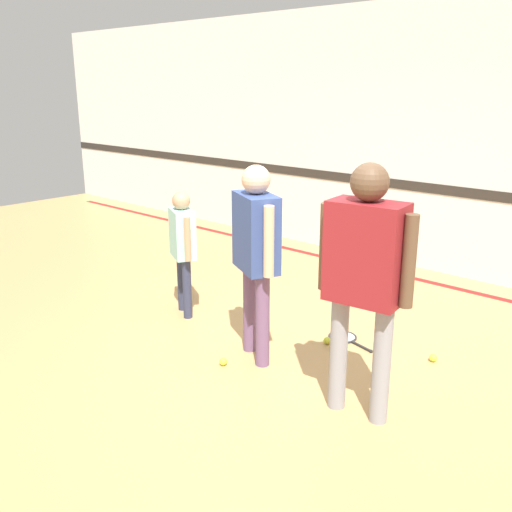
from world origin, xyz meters
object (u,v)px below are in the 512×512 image
person_instructor (256,243)px  tennis_ball_stray_left (433,358)px  person_student_right (365,266)px  tennis_ball_by_spare_racket (327,341)px  person_student_left (183,240)px  racket_spare_on_floor (344,338)px  tennis_ball_near_instructor (223,362)px

person_instructor → tennis_ball_stray_left: (1.16, 0.93, -0.98)m
person_student_right → tennis_ball_by_spare_racket: size_ratio=26.75×
person_student_right → tennis_ball_by_spare_racket: (-0.80, 0.78, -1.06)m
person_instructor → tennis_ball_stray_left: bearing=65.8°
person_student_left → tennis_ball_stray_left: (2.34, 0.69, -0.74)m
person_student_left → racket_spare_on_floor: person_student_left is taller
racket_spare_on_floor → tennis_ball_stray_left: size_ratio=7.96×
person_instructor → tennis_ball_near_instructor: 1.03m
person_student_left → tennis_ball_near_instructor: person_student_left is taller
tennis_ball_by_spare_racket → tennis_ball_near_instructor: bearing=-113.9°
person_instructor → tennis_ball_by_spare_racket: (0.30, 0.61, -0.98)m
tennis_ball_by_spare_racket → tennis_ball_stray_left: size_ratio=1.00×
person_instructor → racket_spare_on_floor: size_ratio=3.11×
person_student_left → racket_spare_on_floor: 1.81m
person_student_left → racket_spare_on_floor: size_ratio=2.38×
tennis_ball_near_instructor → person_student_right: bearing=6.0°
person_student_right → tennis_ball_near_instructor: 1.61m
person_student_right → racket_spare_on_floor: (-0.75, 0.97, -1.08)m
person_student_right → racket_spare_on_floor: size_ratio=3.36×
person_student_left → person_student_right: 2.35m
person_instructor → tennis_ball_stray_left: size_ratio=24.76×
tennis_ball_by_spare_racket → racket_spare_on_floor: bearing=73.9°
racket_spare_on_floor → tennis_ball_by_spare_racket: bearing=-92.8°
racket_spare_on_floor → tennis_ball_stray_left: 0.81m
person_student_right → person_student_left: bearing=-16.9°
person_student_left → tennis_ball_stray_left: 2.55m
tennis_ball_near_instructor → tennis_ball_by_spare_racket: bearing=66.1°
racket_spare_on_floor → tennis_ball_by_spare_racket: 0.20m
racket_spare_on_floor → person_instructor: bearing=-100.7°
tennis_ball_by_spare_racket → tennis_ball_stray_left: (0.85, 0.32, 0.00)m
person_student_right → person_instructor: bearing=-15.5°
person_student_left → person_student_right: bearing=17.4°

